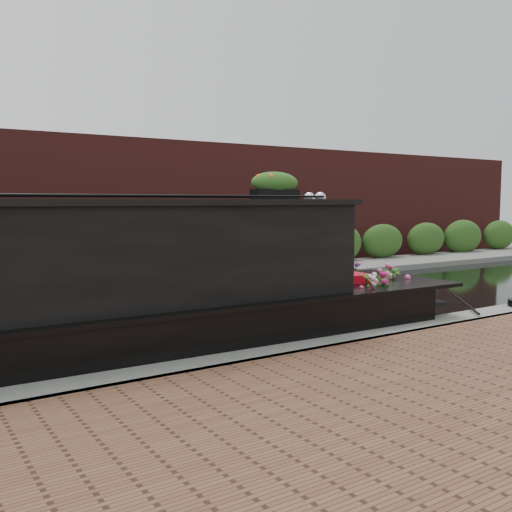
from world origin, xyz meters
TOP-DOWN VIEW (x-y plane):
  - ground at (0.00, 0.00)m, footprint 80.00×80.00m
  - near_bank_coping at (0.00, -3.30)m, footprint 40.00×0.60m
  - far_bank_path at (0.00, 4.20)m, footprint 40.00×2.40m
  - far_hedge at (0.00, 5.10)m, footprint 40.00×1.10m
  - far_brick_wall at (0.00, 7.20)m, footprint 40.00×1.00m
  - narrowboat at (-2.14, -2.00)m, footprint 12.03×2.47m
  - rope_fender at (4.36, -2.00)m, footprint 0.34×0.42m

SIDE VIEW (x-z plane):
  - ground at x=0.00m, z-range 0.00..0.00m
  - near_bank_coping at x=0.00m, z-range -0.25..0.25m
  - far_bank_path at x=0.00m, z-range -0.17..0.17m
  - far_hedge at x=0.00m, z-range -1.40..1.40m
  - far_brick_wall at x=0.00m, z-range -4.00..4.00m
  - rope_fender at x=4.36m, z-range 0.00..0.34m
  - narrowboat at x=-2.14m, z-range -0.58..2.25m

